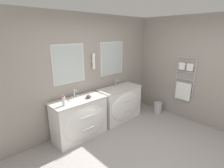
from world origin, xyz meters
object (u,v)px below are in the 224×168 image
object	(u,v)px
toiletry_bottle	(64,101)
vanity_left	(80,119)
amenity_bowl	(89,96)
vanity_right	(120,103)
waste_bin	(158,107)

from	to	relation	value
toiletry_bottle	vanity_left	bearing A→B (deg)	8.08
vanity_left	toiletry_bottle	xyz separation A→B (m)	(-0.37, -0.05, 0.52)
vanity_left	amenity_bowl	distance (m)	0.51
vanity_left	toiletry_bottle	bearing A→B (deg)	-171.92
vanity_right	toiletry_bottle	bearing A→B (deg)	-178.12
vanity_left	toiletry_bottle	size ratio (longest dim) A/B	5.76
vanity_left	waste_bin	size ratio (longest dim) A/B	3.86
vanity_right	toiletry_bottle	world-z (taller)	toiletry_bottle
vanity_right	waste_bin	xyz separation A→B (m)	(1.06, -0.45, -0.28)
amenity_bowl	waste_bin	xyz separation A→B (m)	(2.06, -0.41, -0.74)
vanity_left	waste_bin	bearing A→B (deg)	-11.26
amenity_bowl	vanity_left	bearing A→B (deg)	168.83
vanity_left	toiletry_bottle	distance (m)	0.64
vanity_right	waste_bin	distance (m)	1.18
toiletry_bottle	amenity_bowl	xyz separation A→B (m)	(0.58, 0.01, -0.06)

